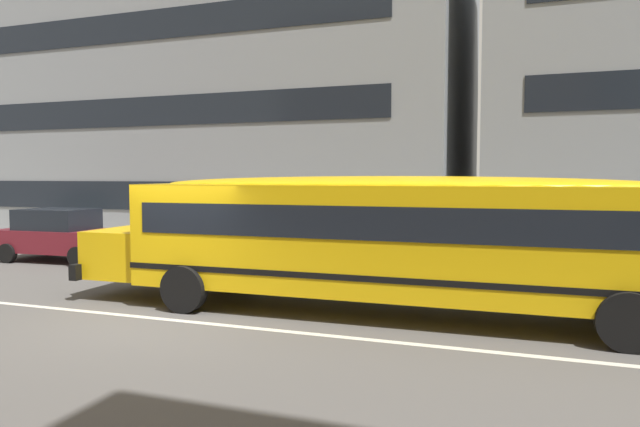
# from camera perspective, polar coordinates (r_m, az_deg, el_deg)

# --- Properties ---
(ground_plane) EXTENTS (400.00, 400.00, 0.00)m
(ground_plane) POSITION_cam_1_polar(r_m,az_deg,el_deg) (11.30, -15.35, -10.11)
(ground_plane) COLOR #54514F
(sidewalk_far) EXTENTS (120.00, 3.00, 0.01)m
(sidewalk_far) POSITION_cam_1_polar(r_m,az_deg,el_deg) (18.26, -0.78, -4.66)
(sidewalk_far) COLOR gray
(sidewalk_far) RESTS_ON ground_plane
(lane_centreline) EXTENTS (110.00, 0.16, 0.01)m
(lane_centreline) POSITION_cam_1_polar(r_m,az_deg,el_deg) (11.30, -15.35, -10.09)
(lane_centreline) COLOR silver
(lane_centreline) RESTS_ON ground_plane
(school_bus) EXTENTS (12.03, 2.85, 2.68)m
(school_bus) POSITION_cam_1_polar(r_m,az_deg,el_deg) (11.14, 6.02, -1.88)
(school_bus) COLOR yellow
(school_bus) RESTS_ON ground_plane
(parked_car_maroon_by_lamppost) EXTENTS (3.97, 2.02, 1.64)m
(parked_car_maroon_by_lamppost) POSITION_cam_1_polar(r_m,az_deg,el_deg) (19.83, -24.42, -1.89)
(parked_car_maroon_by_lamppost) COLOR maroon
(parked_car_maroon_by_lamppost) RESTS_ON ground_plane
(apartment_block_far_left) EXTENTS (21.17, 12.80, 13.30)m
(apartment_block_far_left) POSITION_cam_1_polar(r_m,az_deg,el_deg) (28.29, -8.07, 11.80)
(apartment_block_far_left) COLOR gray
(apartment_block_far_left) RESTS_ON ground_plane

